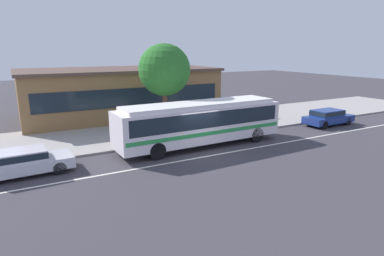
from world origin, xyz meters
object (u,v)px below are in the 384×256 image
transit_bus (201,121)px  pedestrian_walking_along_curb (210,117)px  pedestrian_waiting_near_sign (208,121)px  sedan_far_ahead (328,117)px  bus_stop_sign (233,110)px  pedestrian_standing_by_tree (144,126)px  sedan_behind_bus (21,161)px  street_tree_near_stop (164,70)px

transit_bus → pedestrian_walking_along_curb: transit_bus is taller
pedestrian_waiting_near_sign → pedestrian_walking_along_curb: bearing=52.8°
transit_bus → sedan_far_ahead: (12.17, 0.12, -0.93)m
bus_stop_sign → pedestrian_waiting_near_sign: bearing=-175.6°
pedestrian_standing_by_tree → bus_stop_sign: 7.00m
sedan_behind_bus → sedan_far_ahead: 22.49m
bus_stop_sign → pedestrian_standing_by_tree: bearing=177.3°
pedestrian_walking_along_curb → bus_stop_sign: 1.84m
sedan_far_ahead → pedestrian_waiting_near_sign: bearing=170.4°
sedan_far_ahead → street_tree_near_stop: size_ratio=0.68×
sedan_behind_bus → pedestrian_walking_along_curb: size_ratio=2.80×
sedan_behind_bus → street_tree_near_stop: (9.75, 4.45, 3.91)m
pedestrian_waiting_near_sign → street_tree_near_stop: 4.82m
transit_bus → pedestrian_waiting_near_sign: transit_bus is taller
pedestrian_waiting_near_sign → pedestrian_standing_by_tree: 4.68m
sedan_far_ahead → pedestrian_waiting_near_sign: pedestrian_waiting_near_sign is taller
sedan_far_ahead → pedestrian_walking_along_curb: (-9.52, 3.01, 0.36)m
sedan_far_ahead → pedestrian_walking_along_curb: size_ratio=2.64×
transit_bus → pedestrian_standing_by_tree: bearing=140.9°
pedestrian_walking_along_curb → pedestrian_standing_by_tree: (-5.59, -0.74, 0.04)m
sedan_behind_bus → sedan_far_ahead: same height
pedestrian_waiting_near_sign → pedestrian_walking_along_curb: size_ratio=1.00×
pedestrian_standing_by_tree → street_tree_near_stop: 4.62m
pedestrian_waiting_near_sign → street_tree_near_stop: size_ratio=0.26×
pedestrian_standing_by_tree → bus_stop_sign: bearing=-2.7°
bus_stop_sign → street_tree_near_stop: 5.89m
pedestrian_waiting_near_sign → street_tree_near_stop: (-2.27, 2.35, 3.54)m
pedestrian_walking_along_curb → bus_stop_sign: size_ratio=0.70×
pedestrian_standing_by_tree → street_tree_near_stop: bearing=37.8°
sedan_far_ahead → bus_stop_sign: 8.42m
pedestrian_walking_along_curb → bus_stop_sign: bearing=-37.7°
transit_bus → bus_stop_sign: transit_bus is taller
sedan_far_ahead → pedestrian_standing_by_tree: size_ratio=2.54×
bus_stop_sign → street_tree_near_stop: size_ratio=0.37×
transit_bus → pedestrian_walking_along_curb: (2.64, 3.13, -0.57)m
street_tree_near_stop → transit_bus: bearing=-82.4°
pedestrian_waiting_near_sign → sedan_far_ahead: bearing=-9.6°
sedan_far_ahead → pedestrian_standing_by_tree: bearing=171.4°
street_tree_near_stop → sedan_behind_bus: bearing=-155.5°
pedestrian_walking_along_curb → street_tree_near_stop: street_tree_near_stop is taller
sedan_behind_bus → pedestrian_waiting_near_sign: 12.21m
sedan_far_ahead → bus_stop_sign: bus_stop_sign is taller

